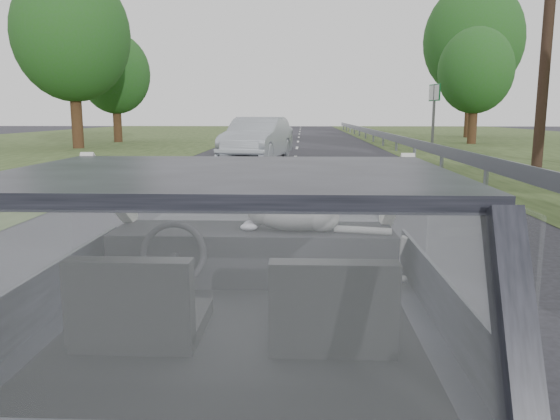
# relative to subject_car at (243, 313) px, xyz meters

# --- Properties ---
(subject_car) EXTENTS (1.80, 4.00, 1.45)m
(subject_car) POSITION_rel_subject_car_xyz_m (0.00, 0.00, 0.00)
(subject_car) COLOR black
(subject_car) RESTS_ON ground
(dashboard) EXTENTS (1.58, 0.45, 0.30)m
(dashboard) POSITION_rel_subject_car_xyz_m (0.00, 0.62, 0.12)
(dashboard) COLOR black
(dashboard) RESTS_ON subject_car
(driver_seat) EXTENTS (0.50, 0.72, 0.42)m
(driver_seat) POSITION_rel_subject_car_xyz_m (-0.40, -0.29, 0.16)
(driver_seat) COLOR black
(driver_seat) RESTS_ON subject_car
(passenger_seat) EXTENTS (0.50, 0.72, 0.42)m
(passenger_seat) POSITION_rel_subject_car_xyz_m (0.40, -0.29, 0.16)
(passenger_seat) COLOR black
(passenger_seat) RESTS_ON subject_car
(steering_wheel) EXTENTS (0.36, 0.36, 0.04)m
(steering_wheel) POSITION_rel_subject_car_xyz_m (-0.40, 0.33, 0.20)
(steering_wheel) COLOR black
(steering_wheel) RESTS_ON dashboard
(cat) EXTENTS (0.67, 0.28, 0.29)m
(cat) POSITION_rel_subject_car_xyz_m (0.23, 0.57, 0.37)
(cat) COLOR gray
(cat) RESTS_ON dashboard
(guardrail) EXTENTS (0.05, 90.00, 0.32)m
(guardrail) POSITION_rel_subject_car_xyz_m (4.30, 10.00, -0.15)
(guardrail) COLOR slate
(guardrail) RESTS_ON ground
(other_car) EXTENTS (2.59, 4.89, 1.53)m
(other_car) POSITION_rel_subject_car_xyz_m (-1.31, 16.67, 0.04)
(other_car) COLOR #A0A6B1
(other_car) RESTS_ON ground
(highway_sign) EXTENTS (0.28, 1.13, 2.82)m
(highway_sign) POSITION_rel_subject_car_xyz_m (5.61, 20.41, 0.69)
(highway_sign) COLOR #136F31
(highway_sign) RESTS_ON ground
(utility_pole) EXTENTS (0.36, 0.36, 8.31)m
(utility_pole) POSITION_rel_subject_car_xyz_m (6.48, 12.27, 3.43)
(utility_pole) COLOR black
(utility_pole) RESTS_ON ground
(tree_2) EXTENTS (4.08, 4.08, 6.03)m
(tree_2) POSITION_rel_subject_car_xyz_m (9.54, 28.11, 2.29)
(tree_2) COLOR #254F24
(tree_2) RESTS_ON ground
(tree_3) EXTENTS (8.33, 8.33, 10.05)m
(tree_3) POSITION_rel_subject_car_xyz_m (11.77, 36.39, 4.30)
(tree_3) COLOR #254F24
(tree_3) RESTS_ON ground
(tree_5) EXTENTS (6.21, 6.21, 8.07)m
(tree_5) POSITION_rel_subject_car_xyz_m (-10.47, 23.42, 3.31)
(tree_5) COLOR #254F24
(tree_5) RESTS_ON ground
(tree_6) EXTENTS (4.52, 4.52, 5.99)m
(tree_6) POSITION_rel_subject_car_xyz_m (-10.49, 29.19, 2.27)
(tree_6) COLOR #254F24
(tree_6) RESTS_ON ground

